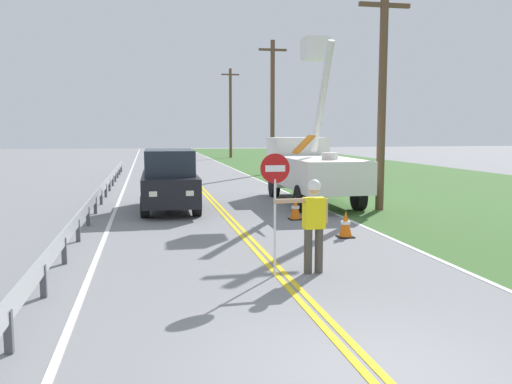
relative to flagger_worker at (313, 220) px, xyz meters
name	(u,v)px	position (x,y,z in m)	size (l,w,h in m)	color
ground_plane	(375,376)	(-0.63, -4.35, -1.05)	(160.00, 160.00, 0.00)	gray
grass_verge_right	(424,184)	(10.97, 15.65, -1.04)	(16.00, 110.00, 0.01)	#3D662D
centerline_yellow_left	(199,188)	(-0.72, 15.65, -1.04)	(0.11, 110.00, 0.01)	yellow
centerline_yellow_right	(203,188)	(-0.54, 15.65, -1.04)	(0.11, 110.00, 0.01)	yellow
edge_line_right	(274,187)	(2.97, 15.65, -1.04)	(0.12, 110.00, 0.01)	silver
edge_line_left	(123,190)	(-4.23, 15.65, -1.04)	(0.12, 110.00, 0.01)	silver
flagger_worker	(313,220)	(0.00, 0.00, 0.00)	(1.09, 0.26, 1.83)	#474238
stop_sign_paddle	(275,187)	(-0.77, -0.04, 0.66)	(0.56, 0.04, 2.33)	silver
utility_bucket_truck	(310,165)	(3.06, 10.12, 0.39)	(2.77, 6.85, 6.15)	white
oncoming_suv_nearest	(169,180)	(-2.37, 8.85, 0.01)	(1.97, 4.63, 2.10)	black
utility_pole_near	(382,95)	(4.78, 7.51, 2.89)	(1.80, 0.28, 7.52)	brown
utility_pole_mid	(273,105)	(4.82, 24.00, 3.35)	(1.80, 0.28, 8.43)	brown
utility_pole_far	(230,112)	(5.23, 44.32, 3.60)	(1.80, 0.28, 8.93)	brown
traffic_cone_lead	(346,224)	(1.89, 3.20, -0.71)	(0.40, 0.40, 0.70)	orange
traffic_cone_mid	(295,209)	(1.37, 6.15, -0.71)	(0.40, 0.40, 0.70)	orange
guardrail_left_shoulder	(103,188)	(-4.83, 12.00, -0.53)	(0.10, 32.00, 0.71)	#9EA0A3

